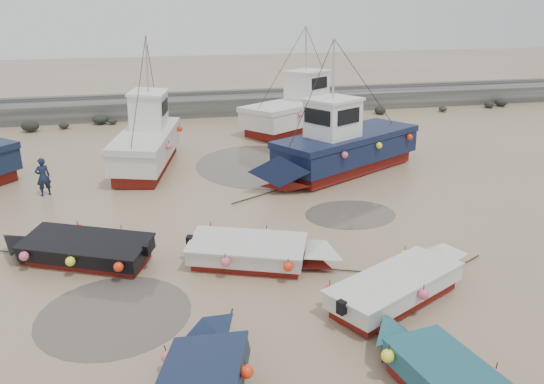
{
  "coord_description": "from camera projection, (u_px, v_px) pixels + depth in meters",
  "views": [
    {
      "loc": [
        -1.37,
        -15.34,
        8.13
      ],
      "look_at": [
        2.45,
        2.1,
        1.4
      ],
      "focal_mm": 35.0,
      "sensor_mm": 36.0,
      "label": 1
    }
  ],
  "objects": [
    {
      "name": "dinghy_5",
      "position": [
        259.0,
        250.0,
        16.66
      ],
      "size": [
        5.77,
        3.2,
        1.43
      ],
      "rotation": [
        0.0,
        0.0,
        -1.94
      ],
      "color": "maroon",
      "rests_on": "ground"
    },
    {
      "name": "cabin_boat_1",
      "position": [
        148.0,
        139.0,
        26.22
      ],
      "size": [
        3.88,
        9.75,
        6.22
      ],
      "rotation": [
        0.0,
        0.0,
        -0.2
      ],
      "color": "maroon",
      "rests_on": "ground"
    },
    {
      "name": "dinghy_4",
      "position": [
        77.0,
        246.0,
        16.93
      ],
      "size": [
        6.1,
        3.48,
        1.43
      ],
      "rotation": [
        0.0,
        0.0,
        1.14
      ],
      "color": "maroon",
      "rests_on": "ground"
    },
    {
      "name": "puddle_a",
      "position": [
        114.0,
        314.0,
        14.28
      ],
      "size": [
        4.13,
        4.13,
        0.01
      ],
      "primitive_type": "cylinder",
      "color": "#524A41",
      "rests_on": "ground"
    },
    {
      "name": "dinghy_2",
      "position": [
        448.0,
        378.0,
        11.12
      ],
      "size": [
        2.45,
        5.66,
        1.43
      ],
      "rotation": [
        0.0,
        0.0,
        0.22
      ],
      "color": "maroon",
      "rests_on": "ground"
    },
    {
      "name": "puddle_b",
      "position": [
        350.0,
        214.0,
        20.72
      ],
      "size": [
        3.61,
        3.61,
        0.01
      ],
      "primitive_type": "cylinder",
      "color": "#524A41",
      "rests_on": "ground"
    },
    {
      "name": "person",
      "position": [
        46.0,
        195.0,
        22.69
      ],
      "size": [
        0.72,
        0.61,
        1.66
      ],
      "primitive_type": "imported",
      "rotation": [
        0.0,
        0.0,
        3.57
      ],
      "color": "#131D31",
      "rests_on": "ground"
    },
    {
      "name": "ground",
      "position": [
        212.0,
        260.0,
        17.16
      ],
      "size": [
        120.0,
        120.0,
        0.0
      ],
      "primitive_type": "plane",
      "color": "tan",
      "rests_on": "ground"
    },
    {
      "name": "puddle_d",
      "position": [
        258.0,
        165.0,
        26.64
      ],
      "size": [
        6.25,
        6.25,
        0.01
      ],
      "primitive_type": "cylinder",
      "color": "#524A41",
      "rests_on": "ground"
    },
    {
      "name": "cabin_boat_2",
      "position": [
        339.0,
        147.0,
        24.98
      ],
      "size": [
        10.12,
        6.54,
        6.22
      ],
      "rotation": [
        0.0,
        0.0,
        2.06
      ],
      "color": "maroon",
      "rests_on": "ground"
    },
    {
      "name": "cabin_boat_3",
      "position": [
        304.0,
        108.0,
        33.14
      ],
      "size": [
        9.49,
        7.05,
        6.22
      ],
      "rotation": [
        0.0,
        0.0,
        -1.0
      ],
      "color": "maroon",
      "rests_on": "ground"
    },
    {
      "name": "seawall",
      "position": [
        178.0,
        107.0,
        37.05
      ],
      "size": [
        60.0,
        4.92,
        1.5
      ],
      "color": "#63635E",
      "rests_on": "ground"
    },
    {
      "name": "dinghy_3",
      "position": [
        404.0,
        282.0,
        14.84
      ],
      "size": [
        6.13,
        3.69,
        1.43
      ],
      "rotation": [
        0.0,
        0.0,
        -1.1
      ],
      "color": "maroon",
      "rests_on": "ground"
    }
  ]
}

